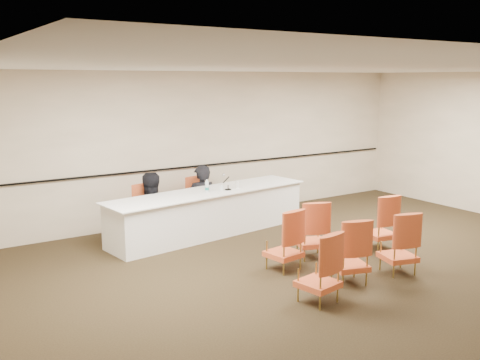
# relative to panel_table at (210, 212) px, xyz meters

# --- Properties ---
(floor) EXTENTS (10.00, 10.00, 0.00)m
(floor) POSITION_rel_panel_table_xyz_m (0.65, -2.84, -0.41)
(floor) COLOR black
(floor) RESTS_ON ground
(ceiling) EXTENTS (10.00, 10.00, 0.00)m
(ceiling) POSITION_rel_panel_table_xyz_m (0.65, -2.84, 2.59)
(ceiling) COLOR silver
(ceiling) RESTS_ON ground
(wall_back) EXTENTS (10.00, 0.04, 3.00)m
(wall_back) POSITION_rel_panel_table_xyz_m (0.65, 1.16, 1.09)
(wall_back) COLOR #C2B399
(wall_back) RESTS_ON ground
(wall_rail) EXTENTS (9.80, 0.04, 0.03)m
(wall_rail) POSITION_rel_panel_table_xyz_m (0.65, 1.12, 0.69)
(wall_rail) COLOR black
(wall_rail) RESTS_ON wall_back
(panel_table) EXTENTS (4.16, 1.45, 0.82)m
(panel_table) POSITION_rel_panel_table_xyz_m (0.00, 0.00, 0.00)
(panel_table) COLOR white
(panel_table) RESTS_ON ground
(panelist_main) EXTENTS (0.67, 0.49, 1.69)m
(panelist_main) POSITION_rel_panel_table_xyz_m (0.17, 0.62, -0.05)
(panelist_main) COLOR black
(panelist_main) RESTS_ON ground
(panelist_main_chair) EXTENTS (0.56, 0.56, 0.95)m
(panelist_main_chair) POSITION_rel_panel_table_xyz_m (0.17, 0.62, 0.07)
(panelist_main_chair) COLOR #C34323
(panelist_main_chair) RESTS_ON ground
(panelist_second) EXTENTS (0.90, 0.73, 1.75)m
(panelist_second) POSITION_rel_panel_table_xyz_m (-1.00, 0.47, -0.10)
(panelist_second) COLOR black
(panelist_second) RESTS_ON ground
(panelist_second_chair) EXTENTS (0.56, 0.56, 0.95)m
(panelist_second_chair) POSITION_rel_panel_table_xyz_m (-1.00, 0.47, 0.07)
(panelist_second_chair) COLOR #C34323
(panelist_second_chair) RESTS_ON ground
(papers) EXTENTS (0.32, 0.25, 0.00)m
(papers) POSITION_rel_panel_table_xyz_m (0.47, -0.02, 0.41)
(papers) COLOR white
(papers) RESTS_ON panel_table
(microphone) EXTENTS (0.11, 0.21, 0.30)m
(microphone) POSITION_rel_panel_table_xyz_m (0.33, -0.12, 0.56)
(microphone) COLOR black
(microphone) RESTS_ON panel_table
(water_bottle) EXTENTS (0.08, 0.08, 0.23)m
(water_bottle) POSITION_rel_panel_table_xyz_m (-0.09, -0.07, 0.52)
(water_bottle) COLOR #167E78
(water_bottle) RESTS_ON panel_table
(drinking_glass) EXTENTS (0.08, 0.08, 0.10)m
(drinking_glass) POSITION_rel_panel_table_xyz_m (0.22, -0.07, 0.46)
(drinking_glass) COLOR silver
(drinking_glass) RESTS_ON panel_table
(coffee_cup) EXTENTS (0.11, 0.11, 0.14)m
(coffee_cup) POSITION_rel_panel_table_xyz_m (0.57, -0.07, 0.48)
(coffee_cup) COLOR silver
(coffee_cup) RESTS_ON panel_table
(aud_chair_front_left) EXTENTS (0.57, 0.57, 0.95)m
(aud_chair_front_left) POSITION_rel_panel_table_xyz_m (-0.03, -2.28, 0.07)
(aud_chair_front_left) COLOR #C34323
(aud_chair_front_left) RESTS_ON ground
(aud_chair_front_mid) EXTENTS (0.64, 0.64, 0.95)m
(aud_chair_front_mid) POSITION_rel_panel_table_xyz_m (0.70, -2.07, 0.07)
(aud_chair_front_mid) COLOR #C34323
(aud_chair_front_mid) RESTS_ON ground
(aud_chair_front_right) EXTENTS (0.56, 0.56, 0.95)m
(aud_chair_front_right) POSITION_rel_panel_table_xyz_m (1.98, -2.35, 0.07)
(aud_chair_front_right) COLOR #C34323
(aud_chair_front_right) RESTS_ON ground
(aud_chair_back_left) EXTENTS (0.58, 0.58, 0.95)m
(aud_chair_back_left) POSITION_rel_panel_table_xyz_m (-0.39, -3.48, 0.07)
(aud_chair_back_left) COLOR #C34323
(aud_chair_back_left) RESTS_ON ground
(aud_chair_back_mid) EXTENTS (0.63, 0.63, 0.95)m
(aud_chair_back_mid) POSITION_rel_panel_table_xyz_m (0.43, -3.19, 0.07)
(aud_chair_back_mid) COLOR #C34323
(aud_chair_back_mid) RESTS_ON ground
(aud_chair_back_right) EXTENTS (0.62, 0.62, 0.95)m
(aud_chair_back_right) POSITION_rel_panel_table_xyz_m (1.31, -3.31, 0.07)
(aud_chair_back_right) COLOR #C34323
(aud_chair_back_right) RESTS_ON ground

